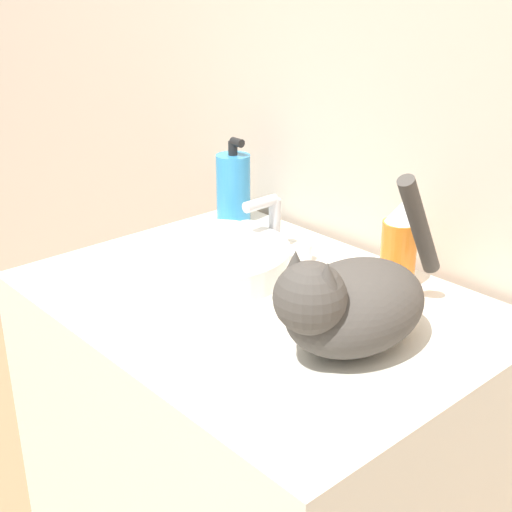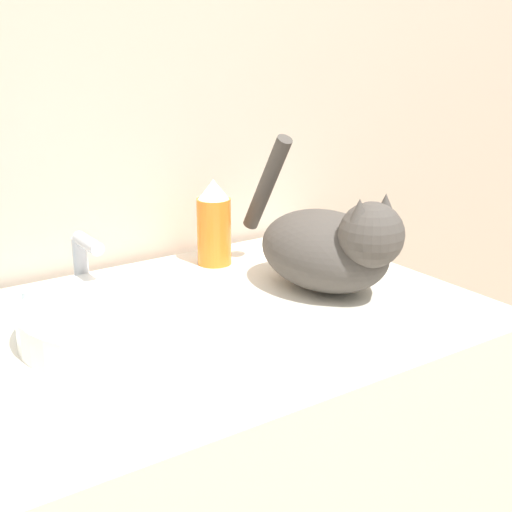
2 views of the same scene
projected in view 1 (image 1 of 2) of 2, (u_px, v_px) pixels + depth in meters
The scene contains 7 objects.
wall_back at pixel (400, 58), 1.29m from camera, with size 6.00×0.05×2.50m.
vanity_cabinet at pixel (259, 498), 1.40m from camera, with size 0.81×0.61×0.88m.
sink_basin at pixel (210, 259), 1.32m from camera, with size 0.30×0.30×0.05m.
faucet at pixel (272, 227), 1.40m from camera, with size 0.19×0.09×0.12m.
cat at pixel (350, 303), 1.04m from camera, with size 0.19×0.37×0.24m.
soap_bottle at pixel (233, 187), 1.55m from camera, with size 0.07×0.07×0.19m.
spray_bottle at pixel (399, 247), 1.24m from camera, with size 0.06×0.06×0.16m.
Camera 1 is at (0.81, -0.44, 1.42)m, focal length 50.00 mm.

